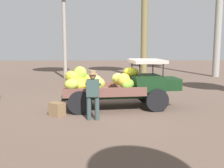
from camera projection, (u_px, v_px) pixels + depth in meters
ground_plane at (107, 108)px, 10.68m from camera, size 60.00×60.00×0.00m
truck at (119, 84)px, 10.51m from camera, size 4.59×2.22×1.86m
farmer at (93, 92)px, 8.86m from camera, size 0.53×0.46×1.62m
wooden_crate at (57, 109)px, 9.46m from camera, size 0.60×0.58×0.47m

